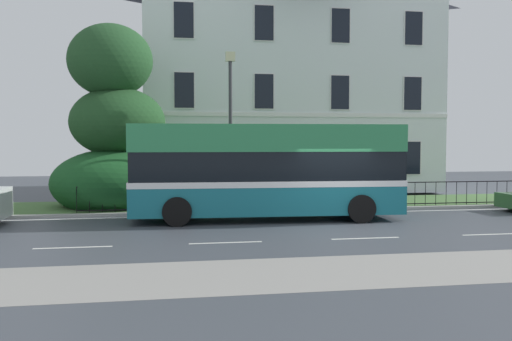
{
  "coord_description": "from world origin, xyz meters",
  "views": [
    {
      "loc": [
        -5.77,
        -16.88,
        2.82
      ],
      "look_at": [
        -2.21,
        3.71,
        1.65
      ],
      "focal_mm": 39.45,
      "sensor_mm": 36.0,
      "label": 1
    }
  ],
  "objects_px": {
    "single_decker_bus": "(267,170)",
    "street_lamp_post": "(230,118)",
    "georgian_townhouse": "(281,72)",
    "evergreen_tree": "(115,138)",
    "litter_bin": "(286,192)"
  },
  "relations": [
    {
      "from": "single_decker_bus",
      "to": "street_lamp_post",
      "type": "relative_size",
      "value": 1.55
    },
    {
      "from": "georgian_townhouse",
      "to": "street_lamp_post",
      "type": "relative_size",
      "value": 2.51
    },
    {
      "from": "evergreen_tree",
      "to": "litter_bin",
      "type": "bearing_deg",
      "value": -14.56
    },
    {
      "from": "georgian_townhouse",
      "to": "single_decker_bus",
      "type": "bearing_deg",
      "value": -104.76
    },
    {
      "from": "street_lamp_post",
      "to": "litter_bin",
      "type": "xyz_separation_m",
      "value": [
        2.24,
        -0.11,
        -2.95
      ]
    },
    {
      "from": "single_decker_bus",
      "to": "street_lamp_post",
      "type": "xyz_separation_m",
      "value": [
        -0.91,
        2.78,
        1.91
      ]
    },
    {
      "from": "georgian_townhouse",
      "to": "evergreen_tree",
      "type": "relative_size",
      "value": 1.96
    },
    {
      "from": "single_decker_bus",
      "to": "litter_bin",
      "type": "bearing_deg",
      "value": 66.5
    },
    {
      "from": "litter_bin",
      "to": "evergreen_tree",
      "type": "bearing_deg",
      "value": 165.44
    },
    {
      "from": "georgian_townhouse",
      "to": "litter_bin",
      "type": "height_order",
      "value": "georgian_townhouse"
    },
    {
      "from": "street_lamp_post",
      "to": "litter_bin",
      "type": "distance_m",
      "value": 3.7
    },
    {
      "from": "single_decker_bus",
      "to": "street_lamp_post",
      "type": "height_order",
      "value": "street_lamp_post"
    },
    {
      "from": "georgian_townhouse",
      "to": "street_lamp_post",
      "type": "bearing_deg",
      "value": -114.01
    },
    {
      "from": "single_decker_bus",
      "to": "litter_bin",
      "type": "xyz_separation_m",
      "value": [
        1.32,
        2.67,
        -1.04
      ]
    },
    {
      "from": "georgian_townhouse",
      "to": "litter_bin",
      "type": "relative_size",
      "value": 13.29
    }
  ]
}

